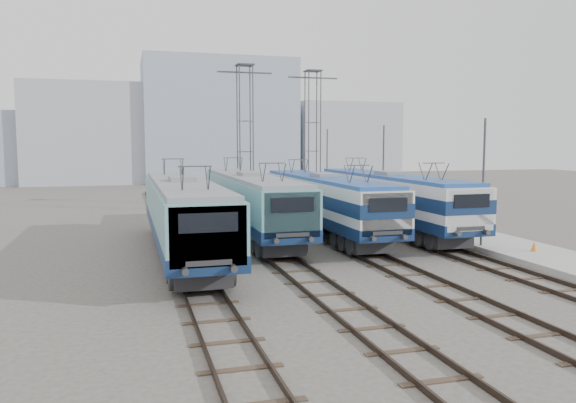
# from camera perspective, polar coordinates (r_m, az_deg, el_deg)

# --- Properties ---
(ground) EXTENTS (160.00, 160.00, 0.00)m
(ground) POSITION_cam_1_polar(r_m,az_deg,el_deg) (25.87, 5.69, -6.81)
(ground) COLOR #514C47
(platform) EXTENTS (4.00, 70.00, 0.30)m
(platform) POSITION_cam_1_polar(r_m,az_deg,el_deg) (37.44, 15.75, -2.81)
(platform) COLOR #9E9E99
(platform) RESTS_ON ground
(locomotive_far_left) EXTENTS (2.97, 18.77, 3.53)m
(locomotive_far_left) POSITION_cam_1_polar(r_m,az_deg,el_deg) (28.48, -10.61, -0.95)
(locomotive_far_left) COLOR #102449
(locomotive_far_left) RESTS_ON ground
(locomotive_center_left) EXTENTS (2.92, 18.43, 3.47)m
(locomotive_center_left) POSITION_cam_1_polar(r_m,az_deg,el_deg) (33.99, -3.83, 0.18)
(locomotive_center_left) COLOR #102449
(locomotive_center_left) RESTS_ON ground
(locomotive_center_right) EXTENTS (2.83, 17.89, 3.36)m
(locomotive_center_right) POSITION_cam_1_polar(r_m,az_deg,el_deg) (34.57, 3.72, 0.26)
(locomotive_center_right) COLOR #102449
(locomotive_center_right) RESTS_ON ground
(locomotive_far_right) EXTENTS (2.87, 18.17, 3.42)m
(locomotive_far_right) POSITION_cam_1_polar(r_m,az_deg,el_deg) (36.50, 10.29, 0.53)
(locomotive_far_right) COLOR #102449
(locomotive_far_right) RESTS_ON ground
(catenary_tower_west) EXTENTS (4.50, 1.20, 12.00)m
(catenary_tower_west) POSITION_cam_1_polar(r_m,az_deg,el_deg) (46.40, -4.38, 7.09)
(catenary_tower_west) COLOR #3F4247
(catenary_tower_west) RESTS_ON ground
(catenary_tower_east) EXTENTS (4.50, 1.20, 12.00)m
(catenary_tower_east) POSITION_cam_1_polar(r_m,az_deg,el_deg) (50.02, 2.52, 7.02)
(catenary_tower_east) COLOR #3F4247
(catenary_tower_east) RESTS_ON ground
(mast_front) EXTENTS (0.12, 0.12, 7.00)m
(mast_front) POSITION_cam_1_polar(r_m,az_deg,el_deg) (31.21, 19.20, 1.57)
(mast_front) COLOR #3F4247
(mast_front) RESTS_ON ground
(mast_mid) EXTENTS (0.12, 0.12, 7.00)m
(mast_mid) POSITION_cam_1_polar(r_m,az_deg,el_deg) (41.58, 9.65, 2.83)
(mast_mid) COLOR #3F4247
(mast_mid) RESTS_ON ground
(mast_rear) EXTENTS (0.12, 0.12, 7.00)m
(mast_rear) POSITION_cam_1_polar(r_m,az_deg,el_deg) (52.64, 3.99, 3.53)
(mast_rear) COLOR #3F4247
(mast_rear) RESTS_ON ground
(safety_cone) EXTENTS (0.34, 0.34, 0.51)m
(safety_cone) POSITION_cam_1_polar(r_m,az_deg,el_deg) (30.79, 23.74, -4.18)
(safety_cone) COLOR orange
(safety_cone) RESTS_ON platform
(building_west) EXTENTS (18.00, 12.00, 14.00)m
(building_west) POSITION_cam_1_polar(r_m,az_deg,el_deg) (85.57, -19.22, 6.48)
(building_west) COLOR #A3AAB7
(building_west) RESTS_ON ground
(building_center) EXTENTS (22.00, 14.00, 18.00)m
(building_center) POSITION_cam_1_polar(r_m,az_deg,el_deg) (86.54, -7.16, 8.08)
(building_center) COLOR #90A0B3
(building_center) RESTS_ON ground
(building_east) EXTENTS (16.00, 12.00, 12.00)m
(building_east) POSITION_cam_1_polar(r_m,az_deg,el_deg) (91.72, 5.38, 6.10)
(building_east) COLOR #A3AAB7
(building_east) RESTS_ON ground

